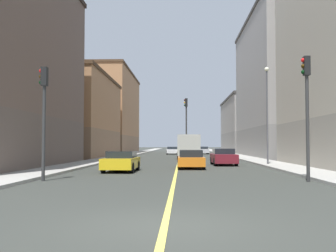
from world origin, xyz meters
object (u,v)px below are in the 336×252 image
at_px(car_yellow, 121,161).
at_px(box_truck, 188,146).
at_px(car_silver, 203,150).
at_px(car_teal, 190,152).
at_px(building_right_distant, 105,113).
at_px(traffic_light_median_far, 186,121).
at_px(car_orange, 191,159).
at_px(traffic_light_left_near, 307,100).
at_px(car_white, 172,151).
at_px(building_left_mid, 288,87).
at_px(street_lamp_left_near, 267,106).
at_px(traffic_light_right_near, 44,106).
at_px(building_right_midblock, 68,116).
at_px(car_maroon, 223,157).
at_px(building_left_far, 254,125).

height_order(car_yellow, box_truck, box_truck).
xyz_separation_m(car_silver, car_teal, (-2.50, -11.74, -0.01)).
bearing_deg(building_right_distant, car_yellow, -77.75).
xyz_separation_m(traffic_light_median_far, car_yellow, (-4.29, -18.08, -3.64)).
xyz_separation_m(car_orange, box_truck, (0.11, 18.03, 0.89)).
bearing_deg(traffic_light_left_near, car_orange, 117.40).
bearing_deg(car_orange, traffic_light_left_near, -62.60).
xyz_separation_m(building_right_distant, box_truck, (15.74, -29.88, -6.21)).
distance_m(car_white, car_yellow, 42.47).
xyz_separation_m(building_left_mid, building_right_distant, (-29.26, 22.71, -1.65)).
bearing_deg(traffic_light_median_far, box_truck, 84.98).
height_order(street_lamp_left_near, car_teal, street_lamp_left_near).
relative_size(building_left_mid, street_lamp_left_near, 3.13).
relative_size(traffic_light_right_near, car_silver, 1.19).
bearing_deg(street_lamp_left_near, traffic_light_median_far, 119.69).
height_order(building_right_midblock, car_maroon, building_right_midblock).
distance_m(car_silver, box_truck, 22.90).
distance_m(building_right_midblock, street_lamp_left_near, 29.54).
bearing_deg(box_truck, car_yellow, -102.07).
bearing_deg(building_right_midblock, car_yellow, -67.42).
relative_size(street_lamp_left_near, car_teal, 1.84).
bearing_deg(traffic_light_right_near, car_teal, 78.81).
bearing_deg(traffic_light_right_near, building_left_mid, 59.36).
bearing_deg(building_left_mid, car_yellow, -122.32).
relative_size(building_right_midblock, car_silver, 4.49).
relative_size(building_right_distant, car_orange, 6.05).
bearing_deg(box_truck, traffic_light_left_near, -79.76).
relative_size(building_left_far, street_lamp_left_near, 3.18).
xyz_separation_m(car_teal, car_maroon, (2.27, -24.58, 0.05)).
relative_size(car_teal, car_yellow, 1.00).
bearing_deg(traffic_light_left_near, traffic_light_median_far, 102.28).
relative_size(building_left_far, car_teal, 5.85).
bearing_deg(car_orange, car_silver, 85.78).
xyz_separation_m(car_silver, car_orange, (-3.01, -40.73, 0.02)).
distance_m(building_right_distant, car_maroon, 47.75).
height_order(building_left_mid, building_left_far, building_left_mid).
bearing_deg(car_orange, building_right_midblock, 123.77).
bearing_deg(car_white, street_lamp_left_near, -76.52).
height_order(car_silver, car_yellow, car_yellow).
height_order(car_orange, car_maroon, car_maroon).
distance_m(street_lamp_left_near, car_teal, 26.49).
bearing_deg(traffic_light_median_far, car_yellow, -103.36).
bearing_deg(car_silver, building_right_midblock, -137.02).
xyz_separation_m(building_right_distant, traffic_light_left_near, (20.80, -57.89, -3.95)).
bearing_deg(car_yellow, traffic_light_left_near, -34.15).
distance_m(street_lamp_left_near, car_yellow, 13.37).
bearing_deg(car_white, building_left_far, 38.14).
xyz_separation_m(building_left_far, building_right_distant, (-29.26, -3.60, 2.32)).
bearing_deg(box_truck, traffic_light_right_near, -104.64).
bearing_deg(traffic_light_median_far, car_maroon, -73.84).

